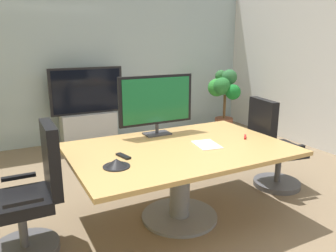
# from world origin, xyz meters

# --- Properties ---
(ground_plane) EXTENTS (7.79, 7.79, 0.00)m
(ground_plane) POSITION_xyz_m (0.00, 0.00, 0.00)
(ground_plane) COLOR #7A664C
(wall_back_glass_partition) EXTENTS (6.30, 0.10, 2.80)m
(wall_back_glass_partition) POSITION_xyz_m (0.00, 3.39, 1.40)
(wall_back_glass_partition) COLOR #9EB2B7
(wall_back_glass_partition) RESTS_ON ground
(conference_table) EXTENTS (2.05, 1.36, 0.75)m
(conference_table) POSITION_xyz_m (0.02, 0.22, 0.58)
(conference_table) COLOR #B2894C
(conference_table) RESTS_ON ground
(office_chair_left) EXTENTS (0.60, 0.57, 1.09)m
(office_chair_left) POSITION_xyz_m (-1.31, 0.33, 0.46)
(office_chair_left) COLOR #4C4C51
(office_chair_left) RESTS_ON ground
(office_chair_right) EXTENTS (0.63, 0.61, 1.09)m
(office_chair_right) POSITION_xyz_m (1.36, 0.34, 0.46)
(office_chair_right) COLOR #4C4C51
(office_chair_right) RESTS_ON ground
(tv_monitor) EXTENTS (0.84, 0.18, 0.64)m
(tv_monitor) POSITION_xyz_m (0.02, 0.73, 1.11)
(tv_monitor) COLOR #333338
(tv_monitor) RESTS_ON conference_table
(wall_display_unit) EXTENTS (1.20, 0.36, 1.31)m
(wall_display_unit) POSITION_xyz_m (-0.15, 3.04, 0.44)
(wall_display_unit) COLOR #B7BABC
(wall_display_unit) RESTS_ON ground
(potted_plant) EXTENTS (0.55, 0.64, 1.21)m
(potted_plant) POSITION_xyz_m (2.28, 2.55, 0.76)
(potted_plant) COLOR brown
(potted_plant) RESTS_ON ground
(conference_phone) EXTENTS (0.22, 0.22, 0.07)m
(conference_phone) POSITION_xyz_m (-0.69, 0.01, 0.78)
(conference_phone) COLOR black
(conference_phone) RESTS_ON conference_table
(remote_control) EXTENTS (0.09, 0.18, 0.02)m
(remote_control) POSITION_xyz_m (-0.56, 0.21, 0.76)
(remote_control) COLOR black
(remote_control) RESTS_ON conference_table
(whiteboard_marker) EXTENTS (0.10, 0.11, 0.02)m
(whiteboard_marker) POSITION_xyz_m (0.77, 0.17, 0.76)
(whiteboard_marker) COLOR red
(whiteboard_marker) RESTS_ON conference_table
(paper_notepad) EXTENTS (0.26, 0.33, 0.01)m
(paper_notepad) POSITION_xyz_m (0.28, 0.15, 0.75)
(paper_notepad) COLOR white
(paper_notepad) RESTS_ON conference_table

